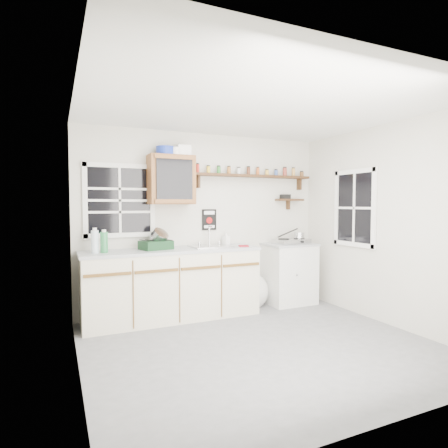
# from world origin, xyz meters

# --- Properties ---
(room) EXTENTS (3.64, 3.24, 2.54)m
(room) POSITION_xyz_m (0.00, 0.00, 1.25)
(room) COLOR #5A5A5D
(room) RESTS_ON ground
(main_cabinet) EXTENTS (2.31, 0.63, 0.92)m
(main_cabinet) POSITION_xyz_m (-0.58, 1.30, 0.46)
(main_cabinet) COLOR beige
(main_cabinet) RESTS_ON floor
(right_cabinet) EXTENTS (0.73, 0.57, 0.91)m
(right_cabinet) POSITION_xyz_m (1.25, 1.32, 0.46)
(right_cabinet) COLOR silver
(right_cabinet) RESTS_ON floor
(sink) EXTENTS (0.52, 0.44, 0.29)m
(sink) POSITION_xyz_m (-0.05, 1.30, 0.93)
(sink) COLOR #BCBDC1
(sink) RESTS_ON main_cabinet
(upper_cabinet) EXTENTS (0.60, 0.32, 0.65)m
(upper_cabinet) POSITION_xyz_m (-0.55, 1.44, 1.82)
(upper_cabinet) COLOR brown
(upper_cabinet) RESTS_ON wall_back
(upper_cabinet_clutter) EXTENTS (0.46, 0.24, 0.14)m
(upper_cabinet_clutter) POSITION_xyz_m (-0.53, 1.44, 2.21)
(upper_cabinet_clutter) COLOR #172E9B
(upper_cabinet_clutter) RESTS_ON upper_cabinet
(spice_shelf) EXTENTS (1.91, 0.18, 0.35)m
(spice_shelf) POSITION_xyz_m (0.73, 1.51, 1.93)
(spice_shelf) COLOR black
(spice_shelf) RESTS_ON wall_back
(secondary_shelf) EXTENTS (0.45, 0.16, 0.24)m
(secondary_shelf) POSITION_xyz_m (1.36, 1.52, 1.58)
(secondary_shelf) COLOR black
(secondary_shelf) RESTS_ON wall_back
(warning_sign) EXTENTS (0.22, 0.02, 0.30)m
(warning_sign) POSITION_xyz_m (0.05, 1.59, 1.28)
(warning_sign) COLOR black
(warning_sign) RESTS_ON wall_back
(window_back) EXTENTS (0.93, 0.03, 0.98)m
(window_back) POSITION_xyz_m (-1.20, 1.59, 1.55)
(window_back) COLOR black
(window_back) RESTS_ON wall_back
(window_right) EXTENTS (0.03, 0.78, 1.08)m
(window_right) POSITION_xyz_m (1.79, 0.55, 1.45)
(window_right) COLOR black
(window_right) RESTS_ON wall_back
(water_bottles) EXTENTS (0.19, 0.10, 0.30)m
(water_bottles) POSITION_xyz_m (-1.49, 1.28, 1.05)
(water_bottles) COLOR silver
(water_bottles) RESTS_ON main_cabinet
(dish_rack) EXTENTS (0.43, 0.37, 0.28)m
(dish_rack) POSITION_xyz_m (-0.78, 1.33, 1.01)
(dish_rack) COLOR black
(dish_rack) RESTS_ON main_cabinet
(soap_bottle) EXTENTS (0.11, 0.11, 0.19)m
(soap_bottle) POSITION_xyz_m (0.28, 1.51, 1.01)
(soap_bottle) COLOR silver
(soap_bottle) RESTS_ON main_cabinet
(rag) EXTENTS (0.16, 0.14, 0.02)m
(rag) POSITION_xyz_m (0.39, 1.16, 0.93)
(rag) COLOR maroon
(rag) RESTS_ON main_cabinet
(hotplate) EXTENTS (0.58, 0.37, 0.08)m
(hotplate) POSITION_xyz_m (1.27, 1.31, 0.95)
(hotplate) COLOR #BCBDC1
(hotplate) RESTS_ON right_cabinet
(saucepan) EXTENTS (0.36, 0.25, 0.16)m
(saucepan) POSITION_xyz_m (1.41, 1.31, 1.03)
(saucepan) COLOR #BCBDC1
(saucepan) RESTS_ON hotplate
(trash_bag) EXTENTS (0.46, 0.42, 0.53)m
(trash_bag) POSITION_xyz_m (0.65, 1.40, 0.22)
(trash_bag) COLOR silver
(trash_bag) RESTS_ON floor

